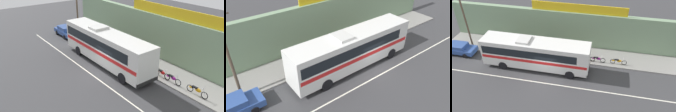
# 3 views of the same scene
# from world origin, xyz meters

# --- Properties ---
(ground_plane) EXTENTS (70.00, 70.00, 0.00)m
(ground_plane) POSITION_xyz_m (0.00, 0.00, 0.00)
(ground_plane) COLOR #3A3A3D
(sidewalk_slab) EXTENTS (30.00, 3.60, 0.14)m
(sidewalk_slab) POSITION_xyz_m (0.00, 5.20, 0.07)
(sidewalk_slab) COLOR gray
(sidewalk_slab) RESTS_ON ground_plane
(storefront_facade) EXTENTS (30.00, 0.70, 4.80)m
(storefront_facade) POSITION_xyz_m (0.00, 7.35, 2.40)
(storefront_facade) COLOR gray
(storefront_facade) RESTS_ON ground_plane
(storefront_billboard) EXTENTS (11.88, 0.12, 1.10)m
(storefront_billboard) POSITION_xyz_m (2.42, 7.35, 5.35)
(storefront_billboard) COLOR gold
(storefront_billboard) RESTS_ON storefront_facade
(road_center_stripe) EXTENTS (30.00, 0.14, 0.01)m
(road_center_stripe) POSITION_xyz_m (0.00, -0.80, 0.00)
(road_center_stripe) COLOR silver
(road_center_stripe) RESTS_ON ground_plane
(intercity_bus) EXTENTS (12.30, 2.65, 3.78)m
(intercity_bus) POSITION_xyz_m (-1.57, 1.73, 2.07)
(intercity_bus) COLOR silver
(intercity_bus) RESTS_ON ground_plane
(parked_car) EXTENTS (4.26, 1.86, 1.37)m
(parked_car) POSITION_xyz_m (-12.03, 2.41, 0.74)
(parked_car) COLOR #2D4C93
(parked_car) RESTS_ON ground_plane
(utility_pole) EXTENTS (1.60, 0.22, 7.36)m
(utility_pole) POSITION_xyz_m (-11.05, 3.85, 3.95)
(utility_pole) COLOR brown
(utility_pole) RESTS_ON sidewalk_slab
(motorcycle_green) EXTENTS (1.91, 0.56, 0.94)m
(motorcycle_green) POSITION_xyz_m (2.89, 4.08, 0.57)
(motorcycle_green) COLOR black
(motorcycle_green) RESTS_ON sidewalk_slab
(motorcycle_purple) EXTENTS (1.85, 0.56, 0.94)m
(motorcycle_purple) POSITION_xyz_m (5.45, 4.02, 0.57)
(motorcycle_purple) COLOR black
(motorcycle_purple) RESTS_ON sidewalk_slab
(motorcycle_black) EXTENTS (1.86, 0.56, 0.94)m
(motorcycle_black) POSITION_xyz_m (4.19, 4.04, 0.57)
(motorcycle_black) COLOR black
(motorcycle_black) RESTS_ON sidewalk_slab
(motorcycle_red) EXTENTS (1.97, 0.56, 0.94)m
(motorcycle_red) POSITION_xyz_m (7.90, 4.08, 0.57)
(motorcycle_red) COLOR black
(motorcycle_red) RESTS_ON sidewalk_slab
(pedestrian_far_right) EXTENTS (0.30, 0.48, 1.63)m
(pedestrian_far_right) POSITION_xyz_m (-1.42, 5.03, 1.08)
(pedestrian_far_right) COLOR brown
(pedestrian_far_right) RESTS_ON sidewalk_slab
(pedestrian_near_shop) EXTENTS (0.30, 0.48, 1.70)m
(pedestrian_near_shop) POSITION_xyz_m (-5.58, 4.54, 1.13)
(pedestrian_near_shop) COLOR navy
(pedestrian_near_shop) RESTS_ON sidewalk_slab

